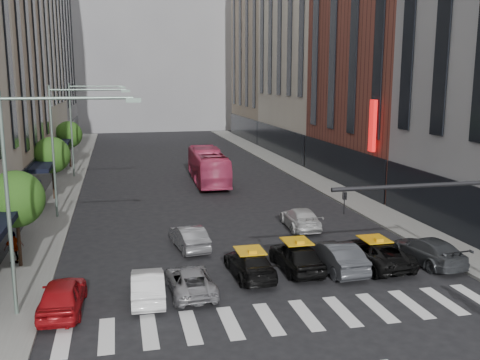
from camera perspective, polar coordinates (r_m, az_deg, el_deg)
ground at (r=21.45m, az=6.89°, el=-15.91°), size 160.00×160.00×0.00m
sidewalk_left at (r=49.16m, az=-18.33°, el=-0.94°), size 3.00×96.00×0.15m
sidewalk_right at (r=52.19m, az=7.66°, el=0.17°), size 3.00×96.00×0.15m
building_left_d at (r=83.79m, az=-20.63°, el=13.82°), size 8.00×18.00×30.00m
building_right_b at (r=50.94m, az=15.25°, el=14.25°), size 8.00×18.00×26.00m
building_right_d at (r=86.40m, az=3.05°, el=13.70°), size 8.00×18.00×28.00m
building_far at (r=103.54m, az=-9.56°, el=15.30°), size 30.00×10.00×36.00m
tree_near at (r=29.06m, az=-22.82°, el=-1.90°), size 2.88×2.88×4.95m
tree_mid at (r=44.68m, az=-19.44°, el=2.51°), size 2.88×2.88×4.95m
tree_far at (r=60.49m, az=-17.81°, el=4.63°), size 2.88×2.88×4.95m
streetlamp_near at (r=22.54m, az=-21.36°, el=0.58°), size 5.38×0.25×9.00m
streetlamp_mid at (r=38.31m, az=-18.00°, el=4.72°), size 5.38×0.25×9.00m
streetlamp_far at (r=54.21m, az=-16.60°, el=6.43°), size 5.38×0.25×9.00m
liberty_sign at (r=42.74m, az=13.97°, el=5.63°), size 0.30×0.70×4.00m
car_red at (r=23.91m, az=-18.43°, el=-11.60°), size 1.91×4.35×1.46m
car_white_front at (r=24.28m, az=-9.82°, el=-11.00°), size 1.55×4.08×1.33m
car_silver at (r=24.75m, az=-5.32°, el=-10.64°), size 2.12×4.31×1.18m
taxi_left at (r=26.56m, az=1.06°, el=-8.92°), size 2.01×4.58×1.31m
taxi_center at (r=27.47m, az=6.02°, el=-8.07°), size 1.96×4.52×1.52m
car_grey_mid at (r=27.78m, az=10.14°, el=-7.97°), size 1.86×4.68×1.52m
taxi_right at (r=28.88m, az=14.08°, el=-7.51°), size 2.80×5.27×1.41m
car_grey_curb at (r=30.04m, az=19.37°, el=-7.10°), size 2.43×4.97×1.39m
car_row2_left at (r=30.81m, az=-5.44°, el=-6.10°), size 1.98×4.30×1.36m
car_row2_right at (r=34.97m, az=6.47°, el=-4.08°), size 2.20×4.78×1.35m
bus at (r=49.75m, az=-3.42°, el=1.47°), size 3.03×11.33×3.13m
pedestrian_far at (r=30.14m, az=-22.97°, el=-6.66°), size 1.08×0.91×1.73m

